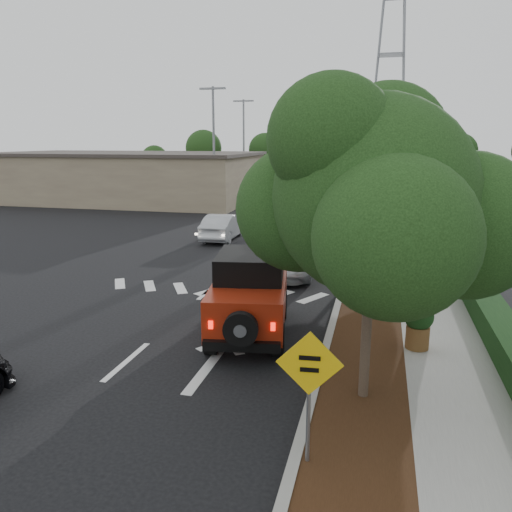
% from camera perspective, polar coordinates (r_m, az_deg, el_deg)
% --- Properties ---
extents(ground, '(120.00, 120.00, 0.00)m').
position_cam_1_polar(ground, '(12.68, -14.55, -11.58)').
color(ground, black).
rests_on(ground, ground).
extents(curb, '(0.20, 70.00, 0.15)m').
position_cam_1_polar(curb, '(22.66, 10.80, -0.21)').
color(curb, '#9E9B93').
rests_on(curb, ground).
extents(planting_strip, '(1.80, 70.00, 0.12)m').
position_cam_1_polar(planting_strip, '(22.64, 13.32, -0.39)').
color(planting_strip, black).
rests_on(planting_strip, ground).
extents(sidewalk, '(2.00, 70.00, 0.12)m').
position_cam_1_polar(sidewalk, '(22.71, 18.12, -0.65)').
color(sidewalk, gray).
rests_on(sidewalk, ground).
extents(hedge, '(0.80, 70.00, 0.80)m').
position_cam_1_polar(hedge, '(22.79, 21.68, -0.01)').
color(hedge, black).
rests_on(hedge, ground).
extents(commercial_building, '(22.00, 12.00, 4.00)m').
position_cam_1_polar(commercial_building, '(45.67, -14.60, 8.67)').
color(commercial_building, '#7C6B56').
rests_on(commercial_building, ground).
extents(transmission_tower, '(7.00, 4.00, 28.00)m').
position_cam_1_polar(transmission_tower, '(58.28, 14.35, 7.59)').
color(transmission_tower, slate).
rests_on(transmission_tower, ground).
extents(street_tree_near, '(3.80, 3.80, 5.92)m').
position_cam_1_polar(street_tree_near, '(10.87, 12.09, -15.81)').
color(street_tree_near, black).
rests_on(street_tree_near, ground).
extents(street_tree_mid, '(3.20, 3.20, 5.32)m').
position_cam_1_polar(street_tree_mid, '(17.35, 12.99, -4.70)').
color(street_tree_mid, black).
rests_on(street_tree_mid, ground).
extents(street_tree_far, '(3.40, 3.40, 5.62)m').
position_cam_1_polar(street_tree_far, '(23.63, 13.36, 0.02)').
color(street_tree_far, black).
rests_on(street_tree_far, ground).
extents(light_pole_a, '(2.00, 0.22, 9.00)m').
position_cam_1_polar(light_pole_a, '(38.42, -4.70, 5.28)').
color(light_pole_a, slate).
rests_on(light_pole_a, ground).
extents(light_pole_b, '(2.00, 0.22, 9.00)m').
position_cam_1_polar(light_pole_b, '(50.10, -1.38, 7.15)').
color(light_pole_b, slate).
rests_on(light_pole_b, ground).
extents(red_jeep, '(2.53, 4.51, 2.22)m').
position_cam_1_polar(red_jeep, '(13.68, -0.65, -4.22)').
color(red_jeep, black).
rests_on(red_jeep, ground).
extents(silver_suv_ahead, '(2.44, 4.90, 1.33)m').
position_cam_1_polar(silver_suv_ahead, '(19.84, 3.54, -0.14)').
color(silver_suv_ahead, '#AAAEB2').
rests_on(silver_suv_ahead, ground).
extents(silver_sedan_oncoming, '(1.57, 4.22, 1.38)m').
position_cam_1_polar(silver_sedan_oncoming, '(26.78, -3.78, 3.38)').
color(silver_sedan_oncoming, '#B2B4BA').
rests_on(silver_sedan_oncoming, ground).
extents(parked_suv, '(4.92, 2.60, 1.59)m').
position_cam_1_polar(parked_suv, '(39.79, -7.04, 6.65)').
color(parked_suv, '#A6A9AD').
rests_on(parked_suv, ground).
extents(speed_hump_sign, '(1.05, 0.13, 2.25)m').
position_cam_1_polar(speed_hump_sign, '(8.06, 6.10, -13.90)').
color(speed_hump_sign, slate).
rests_on(speed_hump_sign, ground).
extents(terracotta_planter, '(0.72, 0.72, 1.26)m').
position_cam_1_polar(terracotta_planter, '(13.09, 18.09, -7.01)').
color(terracotta_planter, brown).
rests_on(terracotta_planter, ground).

